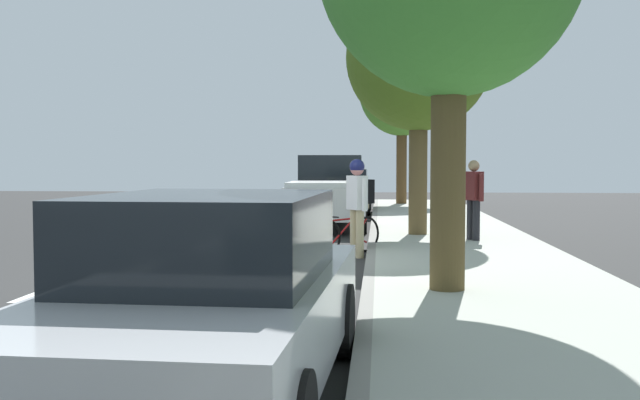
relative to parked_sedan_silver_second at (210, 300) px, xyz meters
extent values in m
plane|color=#2C2C2C|center=(-0.52, 6.45, -0.75)|extent=(63.19, 63.19, 0.00)
cube|color=#A0A398|center=(2.82, 6.45, -0.67)|extent=(3.33, 39.49, 0.17)
cube|color=gray|center=(1.07, 6.45, -0.67)|extent=(0.16, 39.49, 0.17)
cube|color=white|center=(-3.34, 4.60, -0.75)|extent=(0.14, 2.20, 0.01)
cube|color=white|center=(-3.34, 8.80, -0.75)|extent=(0.14, 2.20, 0.01)
cube|color=white|center=(-3.34, 13.00, -0.75)|extent=(0.14, 2.20, 0.01)
cube|color=white|center=(-3.34, 17.20, -0.75)|extent=(0.14, 2.20, 0.01)
cube|color=white|center=(-3.34, 21.40, -0.75)|extent=(0.14, 2.20, 0.01)
cube|color=white|center=(-3.34, 25.60, -0.75)|extent=(0.14, 2.20, 0.01)
cube|color=white|center=(-0.40, 6.45, -0.75)|extent=(0.12, 39.49, 0.01)
cube|color=#B7BABF|center=(0.00, 0.00, -0.15)|extent=(1.95, 4.47, 0.64)
cube|color=black|center=(0.00, 0.00, 0.47)|extent=(1.64, 2.17, 0.60)
cylinder|color=black|center=(0.87, 1.33, -0.42)|extent=(0.25, 0.67, 0.66)
cylinder|color=black|center=(-0.75, 1.40, -0.42)|extent=(0.25, 0.67, 0.66)
cube|color=white|center=(-0.13, 14.43, 0.00)|extent=(2.06, 5.34, 0.80)
cube|color=black|center=(-0.15, 15.36, 0.80)|extent=(1.75, 1.53, 0.80)
cube|color=white|center=(-0.11, 13.24, 0.46)|extent=(1.91, 2.68, 0.12)
cylinder|color=black|center=(0.74, 16.09, -0.35)|extent=(0.24, 0.80, 0.80)
cylinder|color=black|center=(-1.07, 16.05, -0.35)|extent=(0.24, 0.80, 0.80)
cylinder|color=black|center=(0.80, 12.80, -0.35)|extent=(0.24, 0.80, 0.80)
cylinder|color=black|center=(-1.00, 12.77, -0.35)|extent=(0.24, 0.80, 0.80)
cube|color=tan|center=(0.00, 20.35, -0.15)|extent=(1.76, 4.40, 0.64)
cube|color=black|center=(0.00, 20.35, 0.47)|extent=(1.55, 2.10, 0.60)
cylinder|color=black|center=(0.81, 21.71, -0.42)|extent=(0.22, 0.66, 0.66)
cylinder|color=black|center=(-0.81, 21.71, -0.42)|extent=(0.22, 0.66, 0.66)
cylinder|color=black|center=(0.81, 18.99, -0.42)|extent=(0.22, 0.66, 0.66)
cylinder|color=black|center=(-0.81, 18.98, -0.42)|extent=(0.22, 0.66, 0.66)
torus|color=black|center=(0.24, 8.32, -0.40)|extent=(0.51, 0.53, 0.70)
torus|color=black|center=(0.96, 9.07, -0.40)|extent=(0.51, 0.53, 0.70)
cylinder|color=#A51414|center=(0.51, 8.60, -0.32)|extent=(0.47, 0.49, 0.52)
cylinder|color=#A51414|center=(0.77, 8.87, -0.32)|extent=(0.12, 0.13, 0.48)
cylinder|color=#A51414|center=(0.55, 8.64, -0.08)|extent=(0.53, 0.55, 0.05)
cylinder|color=#A51414|center=(0.85, 8.95, -0.48)|extent=(0.27, 0.28, 0.19)
cylinder|color=#A51414|center=(0.88, 8.99, -0.25)|extent=(0.21, 0.21, 0.34)
cylinder|color=#A51414|center=(0.27, 8.35, -0.24)|extent=(0.10, 0.11, 0.34)
cube|color=black|center=(0.80, 8.91, -0.05)|extent=(0.24, 0.24, 0.05)
cylinder|color=black|center=(0.30, 8.38, -0.01)|extent=(0.35, 0.34, 0.03)
cylinder|color=#C6B284|center=(0.75, 8.33, -0.31)|extent=(0.15, 0.15, 0.88)
cylinder|color=#C6B284|center=(0.86, 8.17, -0.31)|extent=(0.15, 0.15, 0.88)
cube|color=white|center=(0.80, 8.25, 0.44)|extent=(0.40, 0.44, 0.62)
cylinder|color=white|center=(0.66, 8.46, 0.41)|extent=(0.10, 0.10, 0.59)
cylinder|color=white|center=(0.95, 8.03, 0.41)|extent=(0.10, 0.10, 0.59)
sphere|color=tan|center=(0.80, 8.25, 0.88)|extent=(0.25, 0.25, 0.25)
sphere|color=navy|center=(0.80, 8.25, 0.92)|extent=(0.28, 0.28, 0.28)
cube|color=black|center=(0.97, 8.36, 0.46)|extent=(0.32, 0.35, 0.44)
cylinder|color=#4F4123|center=(2.06, 3.98, 1.03)|extent=(0.43, 0.43, 3.23)
cylinder|color=brown|center=(2.06, 11.04, 0.92)|extent=(0.41, 0.41, 3.01)
ellipsoid|color=#48651E|center=(2.06, 11.04, 3.30)|extent=(3.18, 3.18, 3.22)
cylinder|color=#523A1F|center=(2.06, 23.17, 1.15)|extent=(0.40, 0.40, 3.46)
ellipsoid|color=#477D2A|center=(2.06, 23.17, 3.79)|extent=(3.31, 3.31, 3.55)
cylinder|color=black|center=(3.08, 9.97, -0.17)|extent=(0.15, 0.15, 0.82)
cylinder|color=black|center=(3.17, 9.79, -0.17)|extent=(0.15, 0.15, 0.82)
cube|color=#591E1E|center=(3.12, 9.88, 0.52)|extent=(0.38, 0.44, 0.58)
cylinder|color=#591E1E|center=(3.00, 10.11, 0.49)|extent=(0.10, 0.10, 0.55)
cylinder|color=#591E1E|center=(3.24, 9.65, 0.49)|extent=(0.10, 0.10, 0.55)
sphere|color=tan|center=(3.12, 9.88, 0.93)|extent=(0.23, 0.23, 0.23)
camera|label=1|loc=(1.21, -5.15, 0.99)|focal=41.06mm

